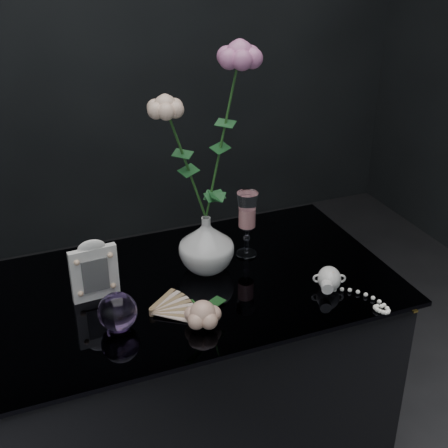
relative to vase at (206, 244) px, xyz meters
name	(u,v)px	position (x,y,z in m)	size (l,w,h in m)	color
table	(187,401)	(-0.08, -0.05, -0.45)	(1.05, 0.58, 0.76)	black
vase	(206,244)	(0.00, 0.00, 0.00)	(0.14, 0.14, 0.15)	silver
wine_glass	(247,224)	(0.12, 0.03, 0.02)	(0.06, 0.06, 0.18)	white
picture_frame	(94,269)	(-0.29, -0.03, 0.00)	(0.12, 0.09, 0.16)	white
paperweight	(118,312)	(-0.27, -0.16, -0.03)	(0.09, 0.09, 0.09)	#B083D5
paper_fan	(152,311)	(-0.19, -0.14, -0.06)	(0.20, 0.16, 0.02)	beige
loose_rose	(203,314)	(-0.09, -0.22, -0.04)	(0.14, 0.18, 0.06)	#DFAA90
pearl_jar	(329,278)	(0.25, -0.20, -0.04)	(0.20, 0.21, 0.06)	white
roses	(209,132)	(0.01, 0.01, 0.29)	(0.26, 0.11, 0.48)	beige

